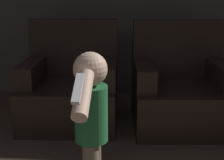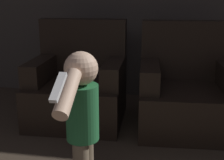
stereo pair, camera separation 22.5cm
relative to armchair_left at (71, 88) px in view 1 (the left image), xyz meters
The scene contains 3 objects.
armchair_left is the anchor object (origin of this frame).
armchair_right 1.00m from the armchair_left, ahead, with size 0.89×0.83×0.92m.
person_toddler 1.18m from the armchair_left, 72.70° to the right, with size 0.19×0.60×0.87m.
Camera 1 is at (0.34, 0.97, 1.19)m, focal length 50.00 mm.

